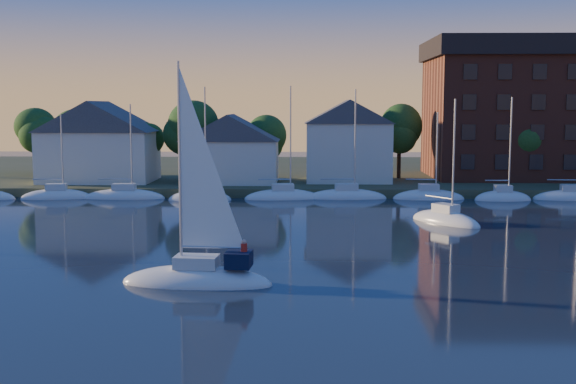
{
  "coord_description": "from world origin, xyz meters",
  "views": [
    {
      "loc": [
        3.05,
        -28.32,
        10.1
      ],
      "look_at": [
        1.72,
        22.0,
        4.06
      ],
      "focal_mm": 45.0,
      "sensor_mm": 36.0,
      "label": 1
    }
  ],
  "objects_px": {
    "clubhouse_centre": "(231,148)",
    "drifting_sailboat_right": "(445,222)",
    "clubhouse_east": "(348,140)",
    "hero_sailboat": "(199,274)",
    "condo_block": "(550,108)",
    "clubhouse_west": "(99,140)"
  },
  "relations": [
    {
      "from": "clubhouse_east",
      "to": "drifting_sailboat_right",
      "type": "bearing_deg",
      "value": -74.39
    },
    {
      "from": "clubhouse_west",
      "to": "condo_block",
      "type": "relative_size",
      "value": 0.44
    },
    {
      "from": "drifting_sailboat_right",
      "to": "clubhouse_east",
      "type": "bearing_deg",
      "value": 158.7
    },
    {
      "from": "clubhouse_east",
      "to": "condo_block",
      "type": "relative_size",
      "value": 0.34
    },
    {
      "from": "clubhouse_centre",
      "to": "drifting_sailboat_right",
      "type": "bearing_deg",
      "value": -47.88
    },
    {
      "from": "clubhouse_west",
      "to": "clubhouse_centre",
      "type": "xyz_separation_m",
      "value": [
        16.0,
        -1.0,
        -0.8
      ]
    },
    {
      "from": "clubhouse_west",
      "to": "condo_block",
      "type": "distance_m",
      "value": 56.56
    },
    {
      "from": "clubhouse_east",
      "to": "drifting_sailboat_right",
      "type": "xyz_separation_m",
      "value": [
        7.07,
        -25.3,
        -5.9
      ]
    },
    {
      "from": "condo_block",
      "to": "drifting_sailboat_right",
      "type": "distance_m",
      "value": 37.8
    },
    {
      "from": "hero_sailboat",
      "to": "clubhouse_west",
      "type": "bearing_deg",
      "value": -63.26
    },
    {
      "from": "clubhouse_west",
      "to": "drifting_sailboat_right",
      "type": "distance_m",
      "value": 44.71
    },
    {
      "from": "hero_sailboat",
      "to": "condo_block",
      "type": "bearing_deg",
      "value": -120.27
    },
    {
      "from": "clubhouse_west",
      "to": "clubhouse_east",
      "type": "xyz_separation_m",
      "value": [
        30.0,
        1.0,
        0.07
      ]
    },
    {
      "from": "condo_block",
      "to": "hero_sailboat",
      "type": "xyz_separation_m",
      "value": [
        -37.06,
        -53.34,
        -9.22
      ]
    },
    {
      "from": "condo_block",
      "to": "drifting_sailboat_right",
      "type": "xyz_separation_m",
      "value": [
        -18.93,
        -31.25,
        -9.7
      ]
    },
    {
      "from": "clubhouse_centre",
      "to": "clubhouse_east",
      "type": "relative_size",
      "value": 1.1
    },
    {
      "from": "clubhouse_centre",
      "to": "drifting_sailboat_right",
      "type": "height_order",
      "value": "drifting_sailboat_right"
    },
    {
      "from": "clubhouse_centre",
      "to": "hero_sailboat",
      "type": "xyz_separation_m",
      "value": [
        2.94,
        -45.39,
        -4.56
      ]
    },
    {
      "from": "drifting_sailboat_right",
      "to": "hero_sailboat",
      "type": "bearing_deg",
      "value": -76.28
    },
    {
      "from": "hero_sailboat",
      "to": "drifting_sailboat_right",
      "type": "distance_m",
      "value": 28.58
    },
    {
      "from": "clubhouse_west",
      "to": "clubhouse_east",
      "type": "relative_size",
      "value": 1.3
    },
    {
      "from": "hero_sailboat",
      "to": "drifting_sailboat_right",
      "type": "xyz_separation_m",
      "value": [
        18.13,
        22.09,
        -0.48
      ]
    }
  ]
}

